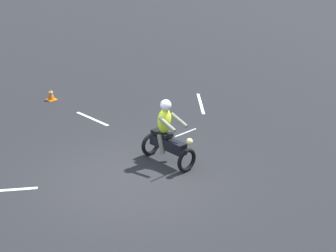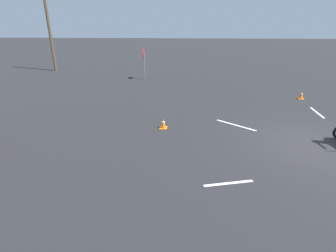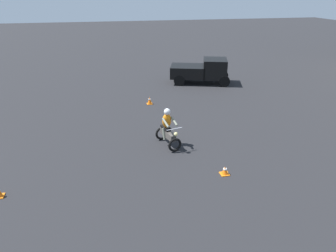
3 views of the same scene
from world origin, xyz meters
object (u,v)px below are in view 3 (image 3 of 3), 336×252
pickup_truck (202,70)px  traffic_cone_near_right (225,171)px  motorcycle_rider_background (168,129)px  traffic_cone_mid_center (150,101)px

pickup_truck → traffic_cone_near_right: 12.55m
motorcycle_rider_background → traffic_cone_near_right: bearing=104.6°
traffic_cone_mid_center → pickup_truck: bearing=130.5°
pickup_truck → traffic_cone_mid_center: pickup_truck is taller
traffic_cone_mid_center → motorcycle_rider_background: bearing=-1.4°
motorcycle_rider_background → traffic_cone_mid_center: size_ratio=3.83×
motorcycle_rider_background → traffic_cone_near_right: motorcycle_rider_background is taller
motorcycle_rider_background → traffic_cone_mid_center: (-5.54, 0.13, -0.52)m
traffic_cone_near_right → traffic_cone_mid_center: 8.49m
motorcycle_rider_background → traffic_cone_near_right: 3.26m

